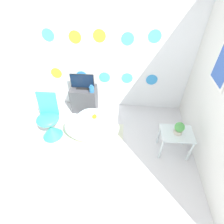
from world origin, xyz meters
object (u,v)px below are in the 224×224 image
at_px(bathtub, 92,127).
at_px(potted_plant_left, 179,128).
at_px(vase, 92,89).
at_px(tv, 82,82).
at_px(chair, 50,125).

distance_m(bathtub, potted_plant_left, 1.49).
relative_size(bathtub, vase, 6.75).
height_order(vase, potted_plant_left, vase).
distance_m(bathtub, vase, 0.77).
xyz_separation_m(bathtub, potted_plant_left, (1.43, -0.22, 0.33)).
bearing_deg(vase, tv, 150.16).
bearing_deg(bathtub, vase, 97.91).
distance_m(tv, vase, 0.25).
height_order(bathtub, tv, tv).
height_order(chair, vase, chair).
bearing_deg(potted_plant_left, vase, 150.06).
xyz_separation_m(vase, potted_plant_left, (1.53, -0.88, -0.04)).
bearing_deg(bathtub, tv, 110.73).
height_order(bathtub, potted_plant_left, potted_plant_left).
distance_m(bathtub, chair, 0.76).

